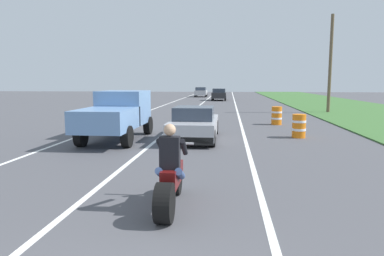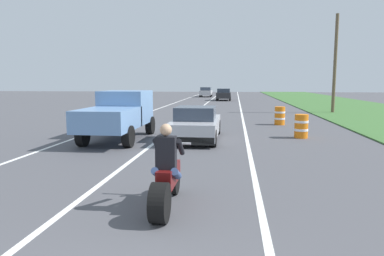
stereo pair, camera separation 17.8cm
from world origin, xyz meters
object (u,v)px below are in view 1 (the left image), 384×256
(distant_car_far_ahead, at_px, (219,94))
(construction_barrel_nearest, at_px, (299,126))
(construction_barrel_mid, at_px, (277,116))
(motorcycle_with_rider, at_px, (170,179))
(sports_car_silver, at_px, (194,125))
(pickup_truck_left_lane_light_blue, at_px, (117,113))
(distant_car_further_ahead, at_px, (201,92))

(distant_car_far_ahead, bearing_deg, construction_barrel_nearest, -81.90)
(construction_barrel_mid, xyz_separation_m, distant_car_far_ahead, (-3.89, 25.11, 0.27))
(motorcycle_with_rider, height_order, sports_car_silver, motorcycle_with_rider)
(pickup_truck_left_lane_light_blue, relative_size, construction_barrel_mid, 4.80)
(construction_barrel_mid, height_order, distant_car_further_ahead, distant_car_further_ahead)
(distant_car_further_ahead, bearing_deg, construction_barrel_nearest, -79.60)
(construction_barrel_nearest, bearing_deg, distant_car_far_ahead, 98.10)
(pickup_truck_left_lane_light_blue, height_order, distant_car_far_ahead, pickup_truck_left_lane_light_blue)
(sports_car_silver, xyz_separation_m, distant_car_further_ahead, (-2.95, 40.87, 0.14))
(pickup_truck_left_lane_light_blue, height_order, distant_car_further_ahead, pickup_truck_left_lane_light_blue)
(sports_car_silver, xyz_separation_m, distant_car_far_ahead, (0.15, 30.70, 0.14))
(motorcycle_with_rider, relative_size, distant_car_further_ahead, 0.55)
(motorcycle_with_rider, xyz_separation_m, sports_car_silver, (-0.34, 8.03, 0.04))
(sports_car_silver, relative_size, construction_barrel_mid, 4.30)
(pickup_truck_left_lane_light_blue, height_order, construction_barrel_nearest, pickup_truck_left_lane_light_blue)
(motorcycle_with_rider, distance_m, distant_car_further_ahead, 49.01)
(motorcycle_with_rider, relative_size, construction_barrel_mid, 2.21)
(sports_car_silver, distance_m, construction_barrel_mid, 6.90)
(motorcycle_with_rider, height_order, construction_barrel_nearest, motorcycle_with_rider)
(construction_barrel_mid, relative_size, distant_car_further_ahead, 0.25)
(construction_barrel_mid, bearing_deg, distant_car_far_ahead, 98.81)
(construction_barrel_nearest, bearing_deg, construction_barrel_mid, 94.16)
(motorcycle_with_rider, height_order, construction_barrel_mid, motorcycle_with_rider)
(motorcycle_with_rider, distance_m, construction_barrel_mid, 14.11)
(construction_barrel_nearest, relative_size, distant_car_far_ahead, 0.25)
(motorcycle_with_rider, xyz_separation_m, construction_barrel_mid, (3.70, 13.62, -0.09))
(pickup_truck_left_lane_light_blue, distance_m, construction_barrel_mid, 9.33)
(sports_car_silver, xyz_separation_m, construction_barrel_mid, (4.04, 5.59, -0.13))
(sports_car_silver, height_order, distant_car_far_ahead, distant_car_far_ahead)
(construction_barrel_nearest, distance_m, construction_barrel_mid, 4.60)
(motorcycle_with_rider, distance_m, pickup_truck_left_lane_light_blue, 8.42)
(construction_barrel_nearest, xyz_separation_m, construction_barrel_mid, (-0.33, 4.58, 0.00))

